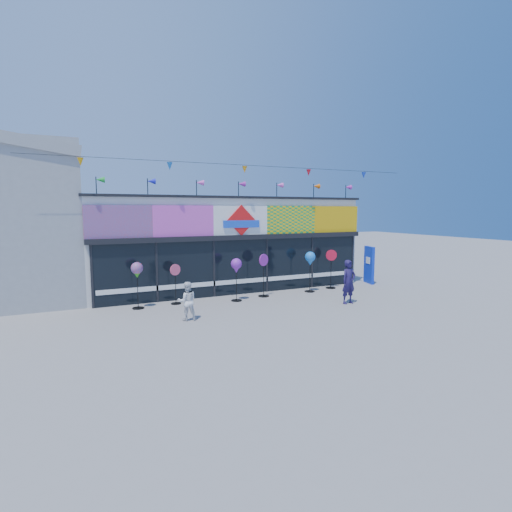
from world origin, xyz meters
TOP-DOWN VIEW (x-y plane):
  - ground at (0.00, 0.00)m, footprint 80.00×80.00m
  - kite_shop at (0.00, 5.94)m, footprint 16.00×5.70m
  - blue_sign at (6.60, 3.13)m, footprint 0.37×0.89m
  - spinner_0 at (-4.34, 2.68)m, footprint 0.43×0.43m
  - spinner_1 at (-2.93, 2.80)m, footprint 0.42×0.39m
  - spinner_2 at (-0.67, 2.30)m, footprint 0.42×0.42m
  - spinner_3 at (0.64, 2.57)m, footprint 0.48×0.45m
  - spinner_4 at (2.87, 2.57)m, footprint 0.44×0.44m
  - spinner_5 at (4.16, 2.84)m, footprint 0.48×0.45m
  - adult_man at (2.99, 0.09)m, footprint 0.63×0.44m
  - child at (-3.14, 0.43)m, footprint 0.65×0.44m

SIDE VIEW (x-z plane):
  - ground at x=0.00m, z-range 0.00..0.00m
  - child at x=-3.14m, z-range 0.00..1.25m
  - spinner_1 at x=-2.93m, z-range 0.04..1.56m
  - adult_man at x=2.99m, z-range 0.00..1.66m
  - blue_sign at x=6.60m, z-range 0.00..1.79m
  - spinner_3 at x=0.64m, z-range 0.05..1.80m
  - spinner_5 at x=4.16m, z-range 0.05..1.80m
  - spinner_2 at x=-0.67m, z-range 0.50..2.17m
  - spinner_0 at x=-4.34m, z-range 0.50..2.19m
  - spinner_4 at x=2.87m, z-range 0.53..2.28m
  - kite_shop at x=0.00m, z-range -0.61..4.70m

